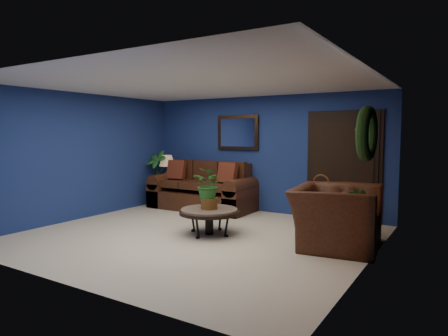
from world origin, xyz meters
The scene contains 18 objects.
floor centered at (0.00, 0.00, 0.00)m, with size 5.50×5.50×0.00m, color beige.
wall_back centered at (0.00, 2.50, 1.25)m, with size 5.50×0.04×2.50m, color navy.
wall_left centered at (-2.75, 0.00, 1.25)m, with size 0.04×5.00×2.50m, color navy.
wall_right_brick centered at (2.75, 0.00, 1.25)m, with size 0.04×5.00×2.50m, color brown.
ceiling centered at (0.00, 0.00, 2.50)m, with size 5.50×5.00×0.02m, color white.
crown_molding centered at (2.72, 0.00, 2.43)m, with size 0.03×5.00×0.14m, color white.
wall_mirror centered at (-0.60, 2.46, 1.72)m, with size 1.02×0.06×0.77m, color #452C17.
closet_door centered at (1.75, 2.47, 1.05)m, with size 1.44×0.06×2.18m, color black.
wreath centered at (2.69, 0.05, 1.70)m, with size 0.72×0.72×0.16m, color black.
sofa centered at (-1.27, 2.09, 0.35)m, with size 2.38×1.03×1.07m.
coffee_table centered at (0.13, 0.23, 0.38)m, with size 1.01×1.01×0.43m.
end_table centered at (-2.30, 2.05, 0.41)m, with size 0.59×0.59×0.54m.
table_lamp centered at (-2.30, 2.05, 0.94)m, with size 0.37×0.37×0.62m.
side_chair centered at (1.38, 2.12, 0.52)m, with size 0.45×0.45×0.92m.
armchair centered at (2.15, 0.65, 0.45)m, with size 1.39×1.22×0.91m, color #462614.
coffee_plant centered at (0.13, 0.23, 0.82)m, with size 0.58×0.52×0.70m.
floor_plant centered at (2.35, 0.99, 0.45)m, with size 0.44×0.38×0.86m.
tall_plant centered at (-2.45, 1.86, 0.70)m, with size 0.62×0.48×1.31m.
Camera 1 is at (3.83, -5.28, 1.71)m, focal length 32.00 mm.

